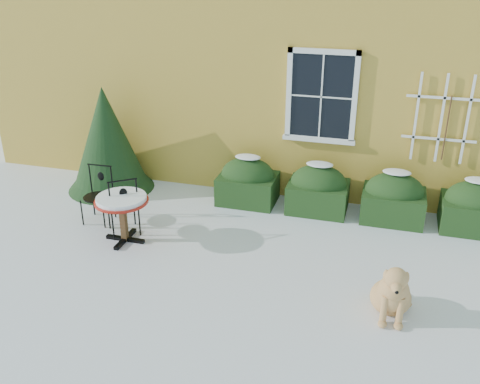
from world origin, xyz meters
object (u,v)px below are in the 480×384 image
(evergreen_shrub, at_px, (108,149))
(patio_chair_far, at_px, (98,194))
(patio_chair_near, at_px, (123,205))
(dog, at_px, (392,294))
(bistro_table, at_px, (122,204))

(evergreen_shrub, bearing_deg, patio_chair_far, -69.26)
(evergreen_shrub, xyz_separation_m, patio_chair_far, (0.49, -1.30, -0.33))
(patio_chair_far, bearing_deg, patio_chair_near, -28.51)
(patio_chair_far, xyz_separation_m, dog, (4.92, -1.37, -0.15))
(dog, bearing_deg, bistro_table, 164.87)
(evergreen_shrub, relative_size, patio_chair_far, 2.08)
(patio_chair_far, bearing_deg, bistro_table, -38.26)
(patio_chair_near, distance_m, dog, 4.41)
(patio_chair_near, height_order, dog, patio_chair_near)
(evergreen_shrub, xyz_separation_m, bistro_table, (1.24, -1.85, -0.16))
(evergreen_shrub, relative_size, bistro_table, 2.38)
(bistro_table, bearing_deg, dog, -11.15)
(evergreen_shrub, distance_m, patio_chair_far, 1.43)
(patio_chair_far, height_order, dog, patio_chair_far)
(dog, bearing_deg, patio_chair_far, 160.50)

